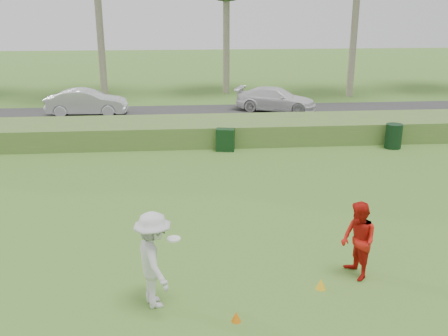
{
  "coord_description": "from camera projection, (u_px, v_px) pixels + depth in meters",
  "views": [
    {
      "loc": [
        -1.22,
        -9.51,
        5.73
      ],
      "look_at": [
        0.0,
        4.0,
        1.3
      ],
      "focal_mm": 40.0,
      "sensor_mm": 36.0,
      "label": 1
    }
  ],
  "objects": [
    {
      "name": "car_right",
      "position": [
        276.0,
        99.0,
        28.01
      ],
      "size": [
        4.83,
        3.36,
        1.3
      ],
      "primitive_type": "imported",
      "rotation": [
        0.0,
        0.0,
        1.19
      ],
      "color": "silver",
      "rests_on": "park_road"
    },
    {
      "name": "utility_cabinet",
      "position": [
        225.0,
        140.0,
        20.52
      ],
      "size": [
        0.81,
        0.59,
        0.92
      ],
      "primitive_type": "cube",
      "rotation": [
        0.0,
        0.0,
        -0.19
      ],
      "color": "black",
      "rests_on": "ground"
    },
    {
      "name": "ground",
      "position": [
        240.0,
        281.0,
        10.89
      ],
      "size": [
        120.0,
        120.0,
        0.0
      ],
      "primitive_type": "plane",
      "color": "#3E6F25",
      "rests_on": "ground"
    },
    {
      "name": "reed_strip",
      "position": [
        208.0,
        130.0,
        22.11
      ],
      "size": [
        80.0,
        3.0,
        0.9
      ],
      "primitive_type": "cube",
      "color": "#4A702C",
      "rests_on": "ground"
    },
    {
      "name": "park_road",
      "position": [
        202.0,
        116.0,
        26.97
      ],
      "size": [
        80.0,
        6.0,
        0.06
      ],
      "primitive_type": "cube",
      "color": "#2D2D2D",
      "rests_on": "ground"
    },
    {
      "name": "cone_yellow",
      "position": [
        321.0,
        284.0,
        10.56
      ],
      "size": [
        0.22,
        0.22,
        0.24
      ],
      "primitive_type": "cone",
      "color": "yellow",
      "rests_on": "ground"
    },
    {
      "name": "trash_bin",
      "position": [
        394.0,
        136.0,
        20.89
      ],
      "size": [
        0.73,
        0.73,
        1.03
      ],
      "primitive_type": "cylinder",
      "rotation": [
        0.0,
        0.0,
        -0.06
      ],
      "color": "black",
      "rests_on": "ground"
    },
    {
      "name": "car_mid",
      "position": [
        87.0,
        102.0,
        26.86
      ],
      "size": [
        4.28,
        1.57,
        1.4
      ],
      "primitive_type": "imported",
      "rotation": [
        0.0,
        0.0,
        1.55
      ],
      "color": "white",
      "rests_on": "park_road"
    },
    {
      "name": "player_white",
      "position": [
        154.0,
        260.0,
        9.75
      ],
      "size": [
        1.11,
        1.45,
        1.98
      ],
      "rotation": [
        0.0,
        0.0,
        1.9
      ],
      "color": "silver",
      "rests_on": "ground"
    },
    {
      "name": "player_red",
      "position": [
        358.0,
        241.0,
        10.81
      ],
      "size": [
        0.8,
        0.95,
        1.75
      ],
      "primitive_type": "imported",
      "rotation": [
        0.0,
        0.0,
        -1.4
      ],
      "color": "red",
      "rests_on": "ground"
    },
    {
      "name": "cone_orange",
      "position": [
        236.0,
        317.0,
        9.47
      ],
      "size": [
        0.19,
        0.19,
        0.21
      ],
      "primitive_type": "cone",
      "color": "orange",
      "rests_on": "ground"
    }
  ]
}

